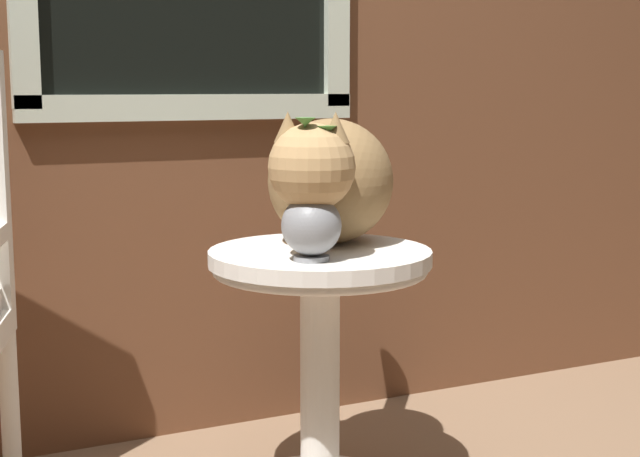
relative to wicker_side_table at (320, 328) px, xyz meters
The scene contains 3 objects.
wicker_side_table is the anchor object (origin of this frame).
cat 0.35m from the wicker_side_table, 47.97° to the left, with size 0.49×0.60×0.32m.
pewter_vase_with_ivy 0.31m from the wicker_side_table, 124.13° to the right, with size 0.13×0.13×0.31m.
Camera 1 is at (-0.82, -1.82, 0.99)m, focal length 52.66 mm.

